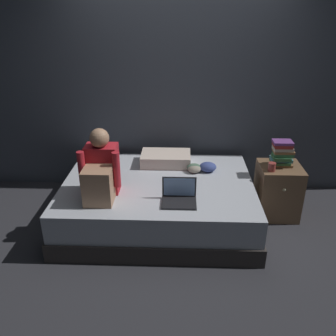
{
  "coord_description": "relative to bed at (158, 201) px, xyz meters",
  "views": [
    {
      "loc": [
        0.03,
        -2.97,
        2.16
      ],
      "look_at": [
        -0.09,
        0.1,
        0.73
      ],
      "focal_mm": 37.82,
      "sensor_mm": 36.0,
      "label": 1
    }
  ],
  "objects": [
    {
      "name": "person_sitting",
      "position": [
        -0.52,
        -0.31,
        0.49
      ],
      "size": [
        0.39,
        0.44,
        0.66
      ],
      "color": "#B21E28",
      "rests_on": "bed"
    },
    {
      "name": "bed",
      "position": [
        0.0,
        0.0,
        0.0
      ],
      "size": [
        2.0,
        1.5,
        0.48
      ],
      "color": "#332D2B",
      "rests_on": "ground_plane"
    },
    {
      "name": "laptop",
      "position": [
        0.22,
        -0.4,
        0.3
      ],
      "size": [
        0.32,
        0.23,
        0.22
      ],
      "color": "black",
      "rests_on": "bed"
    },
    {
      "name": "ground_plane",
      "position": [
        0.2,
        -0.3,
        -0.24
      ],
      "size": [
        8.0,
        8.0,
        0.0
      ],
      "primitive_type": "plane",
      "color": "#2D2D33"
    },
    {
      "name": "nightstand",
      "position": [
        1.3,
        0.18,
        0.06
      ],
      "size": [
        0.44,
        0.46,
        0.59
      ],
      "color": "brown",
      "rests_on": "ground_plane"
    },
    {
      "name": "book_stack",
      "position": [
        1.29,
        0.2,
        0.49
      ],
      "size": [
        0.23,
        0.18,
        0.28
      ],
      "color": "brown",
      "rests_on": "nightstand"
    },
    {
      "name": "mug",
      "position": [
        1.17,
        0.06,
        0.4
      ],
      "size": [
        0.08,
        0.08,
        0.09
      ],
      "primitive_type": "cylinder",
      "color": "#933833",
      "rests_on": "nightstand"
    },
    {
      "name": "wall_back",
      "position": [
        0.2,
        0.9,
        1.11
      ],
      "size": [
        5.6,
        0.1,
        2.7
      ],
      "primitive_type": "cube",
      "color": "#424751",
      "rests_on": "ground_plane"
    },
    {
      "name": "pillow",
      "position": [
        0.06,
        0.45,
        0.31
      ],
      "size": [
        0.56,
        0.36,
        0.13
      ],
      "primitive_type": "cube",
      "color": "beige",
      "rests_on": "bed"
    },
    {
      "name": "clothes_pile",
      "position": [
        0.45,
        0.26,
        0.29
      ],
      "size": [
        0.32,
        0.18,
        0.1
      ],
      "color": "gray",
      "rests_on": "bed"
    }
  ]
}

